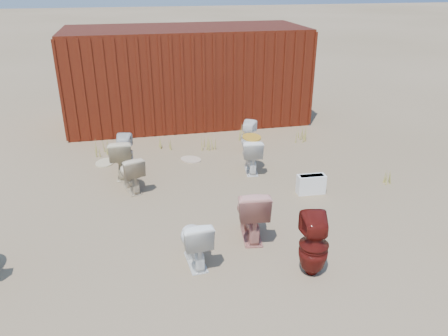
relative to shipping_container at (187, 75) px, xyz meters
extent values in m
plane|color=brown|center=(0.00, -5.20, -1.20)|extent=(100.00, 100.00, 0.00)
cube|color=#52110D|center=(0.00, 0.00, 0.00)|extent=(6.00, 2.40, 2.40)
imported|color=tan|center=(0.12, -5.93, -0.79)|extent=(0.56, 0.86, 0.83)
imported|color=white|center=(-0.80, -6.41, -0.85)|extent=(0.45, 0.72, 0.71)
imported|color=#5E1410|center=(0.67, -6.96, -0.77)|extent=(0.45, 0.46, 0.86)
imported|color=silver|center=(-1.69, -3.08, -0.83)|extent=(0.39, 0.39, 0.74)
imported|color=beige|center=(-1.59, -4.00, -0.86)|extent=(0.55, 0.75, 0.68)
imported|color=beige|center=(-1.74, -3.32, -0.81)|extent=(0.47, 0.78, 0.77)
imported|color=white|center=(0.75, -3.66, -0.85)|extent=(0.49, 0.74, 0.71)
imported|color=white|center=(0.97, -2.64, -0.85)|extent=(0.44, 0.44, 0.71)
ellipsoid|color=#C38922|center=(0.75, -3.66, -0.48)|extent=(0.36, 0.45, 0.02)
cube|color=white|center=(1.55, -4.81, -1.02)|extent=(0.51, 0.22, 0.35)
ellipsoid|color=#C2B78D|center=(-2.12, -2.63, -1.19)|extent=(0.52, 0.59, 0.02)
ellipsoid|color=#C3A98D|center=(-0.34, -2.84, -1.19)|extent=(0.59, 0.58, 0.02)
cone|color=olive|center=(-2.19, -2.09, -1.04)|extent=(0.36, 0.36, 0.32)
cone|color=olive|center=(0.13, -2.25, -1.04)|extent=(0.32, 0.32, 0.32)
cone|color=olive|center=(2.35, -2.20, -1.02)|extent=(0.36, 0.36, 0.36)
cone|color=olive|center=(-0.84, -2.08, -1.05)|extent=(0.30, 0.30, 0.30)
cone|color=olive|center=(1.00, -1.76, -1.04)|extent=(0.34, 0.34, 0.33)
cone|color=olive|center=(3.22, -4.65, -1.06)|extent=(0.28, 0.28, 0.27)
camera|label=1|loc=(-1.46, -11.32, 2.42)|focal=35.00mm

